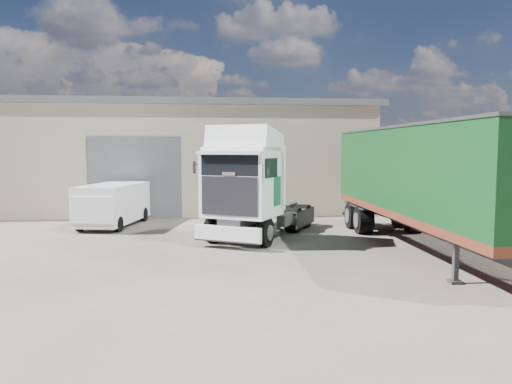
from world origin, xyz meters
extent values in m
plane|color=#2C2924|center=(0.00, 0.00, 0.00)|extent=(120.00, 120.00, 0.00)
cube|color=#C0B294|center=(-6.00, 16.00, 2.50)|extent=(30.00, 12.00, 5.00)
cube|color=#595C5E|center=(-6.00, 16.00, 5.15)|extent=(30.60, 12.60, 0.30)
cube|color=#595C5E|center=(-2.00, 9.98, 1.80)|extent=(4.00, 0.08, 3.60)
cube|color=#595C5E|center=(-6.00, 16.00, 5.35)|extent=(30.60, 0.40, 0.15)
cube|color=maroon|center=(11.50, 6.00, 1.25)|extent=(0.35, 26.00, 2.50)
cylinder|color=black|center=(2.05, 3.54, 0.45)|extent=(2.28, 1.81, 0.91)
cylinder|color=black|center=(3.50, 6.16, 0.45)|extent=(2.32, 1.83, 0.91)
cylinder|color=black|center=(4.08, 7.21, 0.45)|extent=(2.32, 1.83, 0.91)
cube|color=#2D2D30|center=(3.05, 5.33, 0.77)|extent=(3.40, 5.31, 0.26)
cube|color=white|center=(1.66, 2.83, 0.47)|extent=(2.01, 1.24, 0.47)
cube|color=white|center=(2.20, 3.80, 1.95)|extent=(2.82, 2.76, 2.10)
cube|color=black|center=(1.72, 2.94, 1.63)|extent=(1.67, 0.96, 1.20)
cube|color=black|center=(1.73, 2.95, 2.57)|extent=(1.71, 0.97, 0.64)
cube|color=white|center=(2.28, 3.95, 3.29)|extent=(2.66, 2.48, 1.05)
cube|color=#0B503B|center=(1.42, 4.62, 1.71)|extent=(0.32, 0.57, 0.94)
cube|color=#0B503B|center=(3.30, 3.58, 1.71)|extent=(0.32, 0.57, 0.94)
cylinder|color=#2D2D30|center=(3.58, 6.31, 0.95)|extent=(1.28, 1.28, 0.10)
cube|color=#2D2D30|center=(6.63, -1.59, 0.51)|extent=(0.29, 0.29, 1.03)
cylinder|color=black|center=(7.64, 5.71, 0.49)|extent=(2.40, 1.04, 0.99)
cube|color=#2D2D30|center=(7.56, 1.93, 0.84)|extent=(1.00, 11.21, 0.33)
cube|color=#5D2915|center=(7.56, 1.93, 1.15)|extent=(2.59, 11.25, 0.22)
cube|color=black|center=(7.56, 1.93, 2.47)|extent=(2.59, 11.25, 2.43)
cube|color=#2D2D30|center=(7.56, 1.93, 3.70)|extent=(2.65, 11.30, 0.07)
cylinder|color=black|center=(-2.93, 6.62, 0.29)|extent=(1.77, 0.93, 0.58)
cylinder|color=black|center=(-2.32, 9.36, 0.29)|extent=(1.77, 0.93, 0.58)
cube|color=white|center=(-2.62, 7.99, 0.92)|extent=(2.50, 4.29, 1.49)
cube|color=white|center=(-2.98, 6.37, 0.88)|extent=(1.75, 1.12, 0.96)
cube|color=black|center=(-2.94, 6.54, 1.36)|extent=(1.51, 0.40, 0.53)
camera|label=1|loc=(0.91, -12.21, 3.08)|focal=35.00mm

